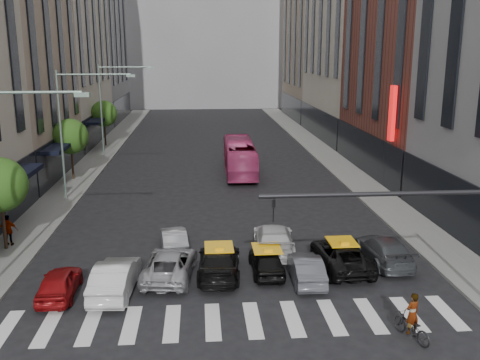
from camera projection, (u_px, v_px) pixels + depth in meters
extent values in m
plane|color=black|center=(241.00, 340.00, 19.79)|extent=(160.00, 160.00, 0.00)
cube|color=slate|center=(87.00, 169.00, 47.97)|extent=(3.00, 96.00, 0.15)
cube|color=slate|center=(338.00, 165.00, 49.70)|extent=(3.00, 96.00, 0.15)
cube|color=tan|center=(2.00, 30.00, 42.80)|extent=(8.00, 16.00, 24.00)
cube|color=gray|center=(90.00, 18.00, 77.92)|extent=(8.00, 18.00, 30.00)
cube|color=brown|center=(420.00, 19.00, 44.15)|extent=(8.00, 18.00, 26.00)
cube|color=tan|center=(319.00, 26.00, 80.72)|extent=(8.00, 18.00, 28.00)
cube|color=gray|center=(204.00, 8.00, 97.87)|extent=(30.00, 10.00, 36.00)
cylinder|color=black|center=(3.00, 220.00, 28.18)|extent=(0.18, 0.18, 3.15)
cylinder|color=black|center=(72.00, 160.00, 43.68)|extent=(0.18, 0.18, 3.15)
sphere|color=#234D16|center=(70.00, 136.00, 43.22)|extent=(2.88, 2.88, 2.88)
cylinder|color=black|center=(105.00, 131.00, 59.18)|extent=(0.18, 0.18, 3.15)
sphere|color=#234D16|center=(104.00, 114.00, 58.72)|extent=(2.88, 2.88, 2.88)
cylinder|color=gray|center=(17.00, 92.00, 20.93)|extent=(5.00, 0.12, 0.12)
cube|color=gray|center=(82.00, 95.00, 21.14)|extent=(0.60, 0.25, 0.18)
cylinder|color=gray|center=(61.00, 136.00, 37.24)|extent=(0.16, 0.16, 9.00)
cylinder|color=gray|center=(94.00, 74.00, 36.43)|extent=(5.00, 0.12, 0.12)
cube|color=gray|center=(131.00, 76.00, 36.64)|extent=(0.60, 0.25, 0.18)
cylinder|color=gray|center=(101.00, 111.00, 52.74)|extent=(0.16, 0.16, 9.00)
cylinder|color=gray|center=(125.00, 67.00, 51.93)|extent=(5.00, 0.12, 0.12)
cube|color=gray|center=(151.00, 68.00, 52.14)|extent=(0.60, 0.25, 0.18)
cylinder|color=black|center=(407.00, 193.00, 17.87)|extent=(10.00, 0.16, 0.16)
imported|color=black|center=(273.00, 211.00, 17.65)|extent=(0.13, 0.16, 0.80)
cube|color=red|center=(392.00, 113.00, 38.69)|extent=(0.30, 0.70, 4.00)
imported|color=maroon|center=(59.00, 283.00, 23.20)|extent=(1.57, 3.74, 1.26)
imported|color=#BDBDBD|center=(115.00, 277.00, 23.48)|extent=(1.83, 4.61, 1.49)
imported|color=#AAAAAF|center=(170.00, 264.00, 25.13)|extent=(2.70, 4.98, 1.32)
imported|color=black|center=(219.00, 261.00, 25.36)|extent=(2.27, 4.96, 1.41)
imported|color=black|center=(267.00, 261.00, 25.60)|extent=(1.52, 3.69, 1.25)
imported|color=#474950|center=(305.00, 268.00, 24.75)|extent=(1.38, 3.85, 1.27)
imported|color=black|center=(341.00, 255.00, 26.20)|extent=(2.43, 4.96, 1.36)
imported|color=#3F4347|center=(384.00, 250.00, 26.86)|extent=(2.01, 4.75, 1.37)
imported|color=#A0A1A5|center=(174.00, 239.00, 28.65)|extent=(1.75, 3.83, 1.22)
imported|color=silver|center=(274.00, 239.00, 28.32)|extent=(2.47, 5.20, 1.46)
imported|color=#BC376D|center=(240.00, 157.00, 46.31)|extent=(2.62, 10.46, 2.90)
imported|color=black|center=(411.00, 327.00, 19.76)|extent=(1.30, 1.98, 0.98)
imported|color=gray|center=(414.00, 295.00, 19.45)|extent=(0.68, 0.57, 1.60)
imported|color=gray|center=(8.00, 230.00, 28.78)|extent=(1.00, 0.42, 1.71)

